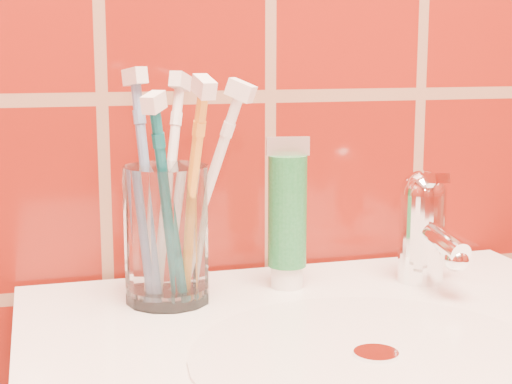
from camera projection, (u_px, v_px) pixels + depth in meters
name	position (u px, v px, depth m)	size (l,w,h in m)	color
glass_tumbler	(167.00, 234.00, 0.76)	(0.08, 0.08, 0.13)	white
toothpaste_tube	(287.00, 218.00, 0.80)	(0.04, 0.04, 0.16)	white
faucet	(424.00, 223.00, 0.82)	(0.05, 0.11, 0.12)	white
toothbrush_0	(167.00, 204.00, 0.73)	(0.05, 0.06, 0.21)	#0B5C62
toothbrush_1	(147.00, 188.00, 0.75)	(0.04, 0.05, 0.23)	#688ABA
toothbrush_2	(191.00, 197.00, 0.72)	(0.04, 0.09, 0.22)	orange
toothbrush_3	(206.00, 195.00, 0.74)	(0.08, 0.07, 0.22)	silver
toothbrush_4	(169.00, 186.00, 0.78)	(0.06, 0.07, 0.23)	white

